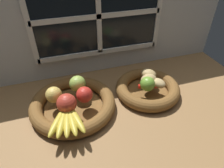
# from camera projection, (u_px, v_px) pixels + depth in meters

# --- Properties ---
(ground_plane) EXTENTS (1.40, 0.90, 0.03)m
(ground_plane) POSITION_uv_depth(u_px,v_px,m) (116.00, 104.00, 0.94)
(ground_plane) COLOR olive
(back_wall) EXTENTS (1.40, 0.05, 0.55)m
(back_wall) POSITION_uv_depth(u_px,v_px,m) (98.00, 21.00, 0.99)
(back_wall) COLOR silver
(back_wall) RESTS_ON ground_plane
(fruit_bowl_left) EXTENTS (0.37, 0.37, 0.06)m
(fruit_bowl_left) POSITION_uv_depth(u_px,v_px,m) (73.00, 104.00, 0.88)
(fruit_bowl_left) COLOR brown
(fruit_bowl_left) RESTS_ON ground_plane
(fruit_bowl_right) EXTENTS (0.31, 0.31, 0.06)m
(fruit_bowl_right) POSITION_uv_depth(u_px,v_px,m) (147.00, 89.00, 0.96)
(fruit_bowl_right) COLOR brown
(fruit_bowl_right) RESTS_ON ground_plane
(apple_golden_left) EXTENTS (0.07, 0.07, 0.07)m
(apple_golden_left) POSITION_uv_depth(u_px,v_px,m) (54.00, 95.00, 0.83)
(apple_golden_left) COLOR #DBB756
(apple_golden_left) RESTS_ON fruit_bowl_left
(apple_green_back) EXTENTS (0.07, 0.07, 0.07)m
(apple_green_back) POSITION_uv_depth(u_px,v_px,m) (78.00, 84.00, 0.89)
(apple_green_back) COLOR #99B74C
(apple_green_back) RESTS_ON fruit_bowl_left
(apple_red_front) EXTENTS (0.08, 0.08, 0.08)m
(apple_red_front) POSITION_uv_depth(u_px,v_px,m) (67.00, 103.00, 0.78)
(apple_red_front) COLOR #B73828
(apple_red_front) RESTS_ON fruit_bowl_left
(apple_red_right) EXTENTS (0.07, 0.07, 0.07)m
(apple_red_right) POSITION_uv_depth(u_px,v_px,m) (84.00, 95.00, 0.83)
(apple_red_right) COLOR red
(apple_red_right) RESTS_ON fruit_bowl_left
(banana_bunch_front) EXTENTS (0.15, 0.18, 0.03)m
(banana_bunch_front) POSITION_uv_depth(u_px,v_px,m) (67.00, 119.00, 0.75)
(banana_bunch_front) COLOR gold
(banana_bunch_front) RESTS_ON fruit_bowl_left
(potato_back) EXTENTS (0.09, 0.10, 0.05)m
(potato_back) POSITION_uv_depth(u_px,v_px,m) (148.00, 74.00, 0.97)
(potato_back) COLOR tan
(potato_back) RESTS_ON fruit_bowl_right
(potato_large) EXTENTS (0.08, 0.06, 0.05)m
(potato_large) POSITION_uv_depth(u_px,v_px,m) (149.00, 79.00, 0.93)
(potato_large) COLOR tan
(potato_large) RESTS_ON fruit_bowl_right
(potato_small) EXTENTS (0.08, 0.09, 0.04)m
(potato_small) POSITION_uv_depth(u_px,v_px,m) (158.00, 83.00, 0.92)
(potato_small) COLOR tan
(potato_small) RESTS_ON fruit_bowl_right
(lime_near) EXTENTS (0.07, 0.07, 0.07)m
(lime_near) POSITION_uv_depth(u_px,v_px,m) (148.00, 84.00, 0.89)
(lime_near) COLOR #6B9E33
(lime_near) RESTS_ON fruit_bowl_right
(chili_pepper) EXTENTS (0.10, 0.06, 0.02)m
(chili_pepper) POSITION_uv_depth(u_px,v_px,m) (150.00, 87.00, 0.91)
(chili_pepper) COLOR red
(chili_pepper) RESTS_ON fruit_bowl_right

